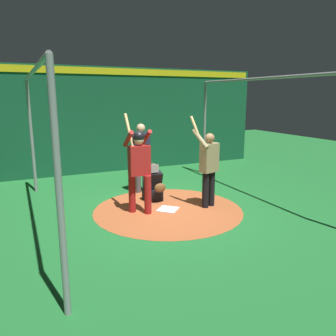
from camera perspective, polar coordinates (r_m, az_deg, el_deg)
name	(u,v)px	position (r m, az deg, el deg)	size (l,w,h in m)	color
ground_plane	(168,210)	(7.42, 0.00, -7.19)	(26.64, 26.64, 0.00)	#1E6B2D
dirt_circle	(168,210)	(7.42, 0.00, -7.17)	(3.29, 3.29, 0.01)	#AD562D
home_plate	(168,209)	(7.41, 0.00, -7.10)	(0.42, 0.42, 0.01)	white
batter	(139,164)	(6.98, -5.02, 0.73)	(0.68, 0.49, 2.11)	maroon
catcher	(153,186)	(7.94, -2.54, -3.17)	(0.58, 0.40, 0.92)	black
umpire	(141,154)	(8.54, -4.63, 2.41)	(0.22, 0.49, 1.79)	#4C4C51
visitor	(209,165)	(7.43, 7.02, 0.56)	(0.55, 0.58, 2.05)	black
back_wall	(112,120)	(11.12, -9.55, 8.18)	(0.22, 10.64, 3.38)	#145133
cage_frame	(168,117)	(7.00, 0.00, 8.85)	(5.62, 5.21, 2.92)	gray
baseball_0	(155,194)	(8.44, -2.27, -4.44)	(0.07, 0.07, 0.07)	white
baseball_1	(211,202)	(7.87, 7.45, -5.79)	(0.07, 0.07, 0.07)	white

